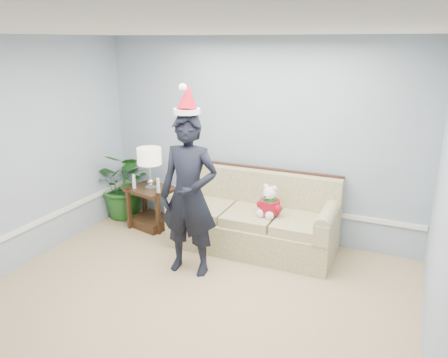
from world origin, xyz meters
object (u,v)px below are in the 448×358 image
sofa (254,221)px  man (189,196)px  side_table (151,211)px  teddy_bear (269,205)px  table_lamp (149,158)px  houseplant (126,184)px

sofa → man: 1.19m
side_table → man: (1.15, -0.90, 0.71)m
man → teddy_bear: bearing=42.8°
table_lamp → houseplant: (-0.59, 0.20, -0.53)m
side_table → table_lamp: table_lamp is taller
man → houseplant: bearing=142.6°
table_lamp → houseplant: bearing=161.1°
man → teddy_bear: (0.71, 0.78, -0.27)m
houseplant → man: bearing=-32.2°
side_table → teddy_bear: size_ratio=1.75×
table_lamp → teddy_bear: size_ratio=1.46×
table_lamp → sofa: bearing=2.2°
side_table → houseplant: bearing=163.4°
side_table → table_lamp: size_ratio=1.20×
sofa → man: (-0.46, -0.93, 0.59)m
table_lamp → houseplant: size_ratio=0.57×
sofa → houseplant: houseplant is taller
sofa → man: man is taller
side_table → houseplant: 0.65m
table_lamp → man: size_ratio=0.32×
sofa → side_table: sofa is taller
houseplant → table_lamp: bearing=-18.9°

